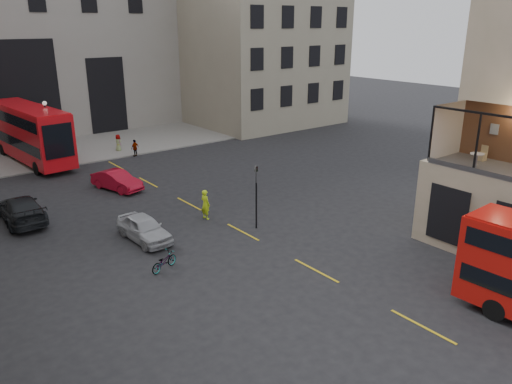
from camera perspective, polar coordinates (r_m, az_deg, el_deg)
ground at (r=23.12m, az=21.33°, el=-12.42°), size 140.00×140.00×0.00m
gateway at (r=58.75m, az=-26.51°, el=14.90°), size 35.00×10.60×18.00m
building_right at (r=62.10m, az=-0.71°, el=17.82°), size 16.60×18.60×20.00m
pavement_far at (r=50.09m, az=-23.56°, el=4.05°), size 40.00×12.00×0.12m
traffic_light_near at (r=28.60m, az=0.04°, el=0.34°), size 0.16×0.20×3.80m
street_lamp_b at (r=45.80m, az=-22.59°, el=5.93°), size 0.36×0.36×5.33m
bus_far at (r=46.90m, az=-24.45°, el=6.37°), size 3.78×12.33×4.85m
car_a at (r=28.31m, az=-12.67°, el=-4.06°), size 1.84×4.19×1.40m
car_b at (r=37.29m, az=-15.62°, el=1.28°), size 2.57×4.44×1.38m
car_c at (r=33.33m, az=-25.27°, el=-1.80°), size 2.37×5.46×1.56m
bicycle at (r=24.96m, az=-10.48°, el=-7.80°), size 1.78×1.12×0.88m
cyclist at (r=30.65m, az=-5.81°, el=-1.42°), size 0.55×0.74×1.87m
pedestrian_b at (r=44.40m, az=-23.23°, el=3.43°), size 1.27×1.18×1.72m
pedestrian_c at (r=46.35m, az=-13.66°, el=4.91°), size 0.97×0.67×1.53m
pedestrian_d at (r=48.43m, az=-15.47°, el=5.41°), size 0.63×0.86×1.62m
cafe_table_far at (r=26.81m, az=23.90°, el=3.49°), size 0.66×0.66×0.82m
cafe_chair_d at (r=28.82m, az=24.40°, el=3.78°), size 0.42×0.42×0.79m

